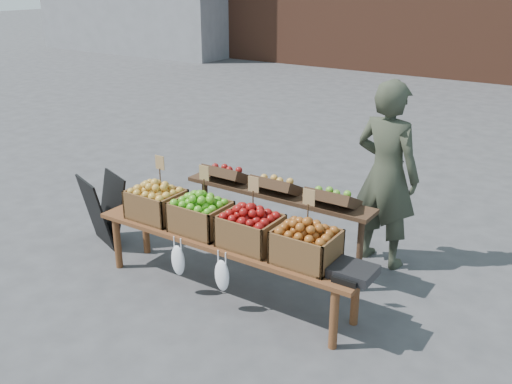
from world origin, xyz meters
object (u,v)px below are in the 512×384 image
Objects in this scene: vendor at (386,175)px; back_table at (276,218)px; display_bench at (226,266)px; crate_golden_apples at (156,204)px; crate_green_apples at (306,247)px; weighing_scale at (353,272)px; chalkboard_sign at (103,210)px; crate_red_apples at (250,231)px; crate_russet_pears at (201,217)px.

vendor is 1.16m from back_table.
display_bench is 0.93m from crate_golden_apples.
crate_golden_apples is (-1.76, -1.40, -0.23)m from vendor.
crate_green_apples reaches higher than weighing_scale.
chalkboard_sign is at bearing 176.29° from display_bench.
crate_red_apples is 1.47× the size of weighing_scale.
crate_golden_apples is 1.47× the size of weighing_scale.
vendor is 1.47m from weighing_scale.
crate_golden_apples reaches higher than display_bench.
crate_red_apples is (-0.66, -1.40, -0.23)m from vendor.
crate_golden_apples is (-0.92, -0.72, 0.19)m from back_table.
crate_red_apples reaches higher than display_bench.
vendor reaches higher than crate_golden_apples.
crate_golden_apples and crate_russet_pears have the same top height.
crate_green_apples is at bearing 95.79° from vendor.
crate_russet_pears is 1.53m from weighing_scale.
chalkboard_sign is 1.49m from crate_russet_pears.
vendor is 3.77× the size of crate_golden_apples.
vendor reaches higher than crate_russet_pears.
crate_russet_pears is 0.55m from crate_red_apples.
crate_red_apples is (1.10, 0.00, 0.00)m from crate_golden_apples.
display_bench is at bearing 66.63° from vendor.
back_table is at bearing 37.99° from crate_golden_apples.
back_table is at bearing 135.32° from crate_green_apples.
back_table is 0.76m from display_bench.
back_table is 4.20× the size of crate_russet_pears.
back_table reaches higher than crate_green_apples.
weighing_scale is (2.08, 0.00, -0.10)m from crate_golden_apples.
crate_russet_pears and crate_red_apples have the same top height.
vendor is 1.43m from crate_green_apples.
display_bench is at bearing 0.00° from crate_russet_pears.
vendor is 0.70× the size of display_bench.
crate_red_apples is (2.00, -0.11, 0.32)m from chalkboard_sign.
display_bench is 5.40× the size of crate_red_apples.
vendor is 3.77× the size of crate_red_apples.
chalkboard_sign reaches higher than display_bench.
vendor is 0.90× the size of back_table.
weighing_scale is at bearing -31.98° from back_table.
display_bench is 5.40× the size of crate_golden_apples.
crate_red_apples is at bearing 180.00° from crate_green_apples.
crate_golden_apples and crate_red_apples have the same top height.
chalkboard_sign reaches higher than weighing_scale.
weighing_scale is at bearing 0.00° from crate_green_apples.
back_table reaches higher than display_bench.
weighing_scale is at bearing 112.94° from vendor.
crate_green_apples is at bearing -44.68° from back_table.
vendor is at bearing 102.52° from weighing_scale.
crate_russet_pears is 1.00× the size of crate_green_apples.
vendor is at bearing 85.37° from crate_green_apples.
crate_golden_apples is at bearing 180.00° from crate_russet_pears.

